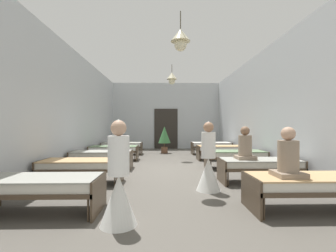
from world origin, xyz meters
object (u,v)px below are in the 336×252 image
(bed_left_row_2, at_px, (102,155))
(patient_seated_primary, at_px, (245,147))
(bed_left_row_0, at_px, (40,185))
(potted_plant, at_px, (164,136))
(bed_left_row_1, at_px, (81,165))
(nurse_mid_aisle, at_px, (119,187))
(bed_right_row_2, at_px, (235,155))
(bed_left_row_4, at_px, (122,145))
(bed_right_row_0, at_px, (307,184))
(bed_left_row_3, at_px, (114,149))
(bed_right_row_3, at_px, (221,149))
(bed_right_row_4, at_px, (211,145))
(nurse_near_aisle, at_px, (208,166))
(bed_right_row_1, at_px, (259,165))
(patient_seated_secondary, at_px, (288,158))

(bed_left_row_2, height_order, patient_seated_primary, patient_seated_primary)
(bed_left_row_0, xyz_separation_m, potted_plant, (2.04, 8.02, 0.42))
(bed_left_row_1, height_order, bed_left_row_2, same)
(nurse_mid_aisle, distance_m, potted_plant, 8.55)
(bed_right_row_2, bearing_deg, bed_left_row_2, 180.00)
(nurse_mid_aisle, distance_m, patient_seated_primary, 3.57)
(bed_left_row_4, bearing_deg, bed_right_row_0, -60.43)
(bed_left_row_3, height_order, bed_left_row_4, same)
(bed_right_row_2, bearing_deg, nurse_mid_aisle, -124.78)
(bed_right_row_3, bearing_deg, bed_left_row_1, -138.61)
(bed_right_row_4, distance_m, nurse_near_aisle, 6.52)
(nurse_mid_aisle, bearing_deg, bed_right_row_2, -32.33)
(nurse_mid_aisle, bearing_deg, bed_left_row_4, 11.82)
(bed_left_row_1, relative_size, bed_right_row_3, 1.00)
(bed_right_row_3, xyz_separation_m, nurse_near_aisle, (-1.38, -4.48, 0.09))
(bed_left_row_3, bearing_deg, nurse_near_aisle, -56.78)
(bed_right_row_0, xyz_separation_m, bed_right_row_1, (0.00, 1.90, 0.00))
(bed_right_row_4, height_order, nurse_near_aisle, nurse_near_aisle)
(bed_left_row_1, bearing_deg, bed_left_row_4, 90.00)
(bed_right_row_3, bearing_deg, nurse_near_aisle, -107.14)
(bed_left_row_2, bearing_deg, patient_seated_secondary, -44.28)
(bed_left_row_0, distance_m, bed_left_row_1, 1.90)
(bed_left_row_1, distance_m, bed_right_row_2, 4.71)
(bed_right_row_1, distance_m, patient_seated_primary, 0.55)
(bed_right_row_2, bearing_deg, bed_right_row_3, 90.00)
(bed_right_row_2, xyz_separation_m, bed_right_row_4, (0.00, 3.80, 0.00))
(nurse_near_aisle, bearing_deg, bed_right_row_4, 144.90)
(bed_right_row_3, bearing_deg, bed_right_row_2, -90.00)
(patient_seated_primary, bearing_deg, bed_left_row_3, 136.22)
(nurse_near_aisle, bearing_deg, bed_left_row_4, -178.20)
(bed_right_row_3, xyz_separation_m, patient_seated_primary, (-0.35, -3.80, 0.43))
(bed_left_row_3, distance_m, nurse_mid_aisle, 6.33)
(bed_right_row_1, distance_m, nurse_near_aisle, 1.54)
(bed_right_row_1, relative_size, bed_left_row_2, 1.00)
(nurse_mid_aisle, xyz_separation_m, patient_seated_primary, (2.63, 2.39, 0.34))
(bed_right_row_2, bearing_deg, bed_right_row_1, -90.00)
(bed_left_row_2, bearing_deg, bed_right_row_3, 23.78)
(bed_right_row_2, xyz_separation_m, bed_left_row_4, (-4.31, 3.80, 0.00))
(bed_left_row_1, relative_size, bed_right_row_4, 1.00)
(bed_right_row_4, height_order, patient_seated_secondary, patient_seated_secondary)
(bed_right_row_0, bearing_deg, bed_right_row_2, 90.00)
(nurse_mid_aisle, bearing_deg, bed_left_row_1, 31.64)
(bed_right_row_1, distance_m, bed_left_row_3, 5.75)
(bed_right_row_2, xyz_separation_m, patient_seated_primary, (-0.35, -1.90, 0.43))
(bed_right_row_0, distance_m, bed_right_row_2, 3.80)
(patient_seated_primary, bearing_deg, bed_right_row_4, 86.48)
(nurse_near_aisle, bearing_deg, bed_left_row_2, -154.20)
(bed_left_row_2, bearing_deg, bed_right_row_2, 0.00)
(bed_right_row_0, distance_m, bed_right_row_4, 7.60)
(bed_left_row_2, bearing_deg, bed_right_row_4, 41.39)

